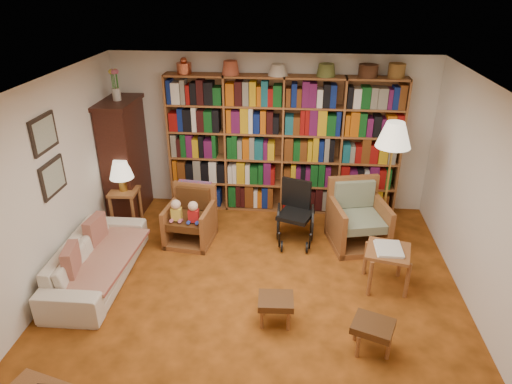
# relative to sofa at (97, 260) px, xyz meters

# --- Properties ---
(floor) EXTENTS (5.00, 5.00, 0.00)m
(floor) POSITION_rel_sofa_xyz_m (2.05, -0.17, -0.28)
(floor) COLOR #AE571A
(floor) RESTS_ON ground
(ceiling) EXTENTS (5.00, 5.00, 0.00)m
(ceiling) POSITION_rel_sofa_xyz_m (2.05, -0.17, 2.22)
(ceiling) COLOR white
(ceiling) RESTS_ON wall_back
(wall_back) EXTENTS (5.00, 0.00, 5.00)m
(wall_back) POSITION_rel_sofa_xyz_m (2.05, 2.33, 0.97)
(wall_back) COLOR white
(wall_back) RESTS_ON floor
(wall_left) EXTENTS (0.00, 5.00, 5.00)m
(wall_left) POSITION_rel_sofa_xyz_m (-0.45, -0.17, 0.97)
(wall_left) COLOR white
(wall_left) RESTS_ON floor
(wall_right) EXTENTS (0.00, 5.00, 5.00)m
(wall_right) POSITION_rel_sofa_xyz_m (4.55, -0.17, 0.97)
(wall_right) COLOR white
(wall_right) RESTS_ON floor
(bookshelf) EXTENTS (3.60, 0.30, 2.42)m
(bookshelf) POSITION_rel_sofa_xyz_m (2.25, 2.16, 0.90)
(bookshelf) COLOR #9D6230
(bookshelf) RESTS_ON floor
(curio_cabinet) EXTENTS (0.50, 0.95, 2.40)m
(curio_cabinet) POSITION_rel_sofa_xyz_m (-0.20, 1.83, 0.68)
(curio_cabinet) COLOR #3D1810
(curio_cabinet) RESTS_ON floor
(framed_pictures) EXTENTS (0.03, 0.52, 0.97)m
(framed_pictures) POSITION_rel_sofa_xyz_m (-0.43, 0.13, 1.35)
(framed_pictures) COLOR black
(framed_pictures) RESTS_ON wall_left
(sofa) EXTENTS (1.90, 0.77, 0.55)m
(sofa) POSITION_rel_sofa_xyz_m (0.00, 0.00, 0.00)
(sofa) COLOR beige
(sofa) RESTS_ON floor
(sofa_throw) EXTENTS (0.85, 1.50, 0.04)m
(sofa_throw) POSITION_rel_sofa_xyz_m (0.05, 0.00, 0.02)
(sofa_throw) COLOR beige
(sofa_throw) RESTS_ON sofa
(cushion_left) EXTENTS (0.16, 0.40, 0.39)m
(cushion_left) POSITION_rel_sofa_xyz_m (-0.13, 0.35, 0.17)
(cushion_left) COLOR maroon
(cushion_left) RESTS_ON sofa
(cushion_right) EXTENTS (0.19, 0.40, 0.38)m
(cushion_right) POSITION_rel_sofa_xyz_m (-0.13, -0.35, 0.17)
(cushion_right) COLOR maroon
(cushion_right) RESTS_ON sofa
(side_table_lamp) EXTENTS (0.43, 0.43, 0.61)m
(side_table_lamp) POSITION_rel_sofa_xyz_m (-0.10, 1.36, 0.17)
(side_table_lamp) COLOR #9D6230
(side_table_lamp) RESTS_ON floor
(table_lamp) EXTENTS (0.35, 0.35, 0.48)m
(table_lamp) POSITION_rel_sofa_xyz_m (-0.10, 1.36, 0.66)
(table_lamp) COLOR gold
(table_lamp) RESTS_ON side_table_lamp
(armchair_leather) EXTENTS (0.71, 0.75, 0.82)m
(armchair_leather) POSITION_rel_sofa_xyz_m (0.97, 1.09, 0.06)
(armchair_leather) COLOR #9D6230
(armchair_leather) RESTS_ON floor
(armchair_sage) EXTENTS (0.92, 0.93, 0.93)m
(armchair_sage) POSITION_rel_sofa_xyz_m (3.38, 1.23, 0.08)
(armchair_sage) COLOR #9D6230
(armchair_sage) RESTS_ON floor
(wheelchair) EXTENTS (0.56, 0.72, 0.90)m
(wheelchair) POSITION_rel_sofa_xyz_m (2.49, 1.21, 0.13)
(wheelchair) COLOR black
(wheelchair) RESTS_ON floor
(floor_lamp) EXTENTS (0.47, 0.47, 1.79)m
(floor_lamp) POSITION_rel_sofa_xyz_m (3.76, 1.33, 1.27)
(floor_lamp) COLOR gold
(floor_lamp) RESTS_ON floor
(side_table_papers) EXTENTS (0.62, 0.62, 0.56)m
(side_table_papers) POSITION_rel_sofa_xyz_m (3.63, 0.19, 0.17)
(side_table_papers) COLOR #9D6230
(side_table_papers) RESTS_ON floor
(footstool_a) EXTENTS (0.41, 0.35, 0.33)m
(footstool_a) POSITION_rel_sofa_xyz_m (2.30, -0.60, -0.01)
(footstool_a) COLOR #502C15
(footstool_a) RESTS_ON floor
(footstool_b) EXTENTS (0.50, 0.47, 0.34)m
(footstool_b) POSITION_rel_sofa_xyz_m (3.32, -0.93, 0.01)
(footstool_b) COLOR #502C15
(footstool_b) RESTS_ON floor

